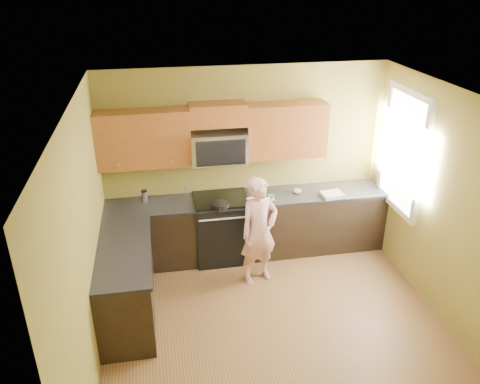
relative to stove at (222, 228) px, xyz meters
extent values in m
plane|color=brown|center=(0.40, -1.68, -0.47)|extent=(4.00, 4.00, 0.00)
plane|color=white|center=(0.40, -1.68, 2.23)|extent=(4.00, 4.00, 0.00)
plane|color=olive|center=(0.40, 0.32, 0.88)|extent=(4.00, 0.00, 4.00)
plane|color=olive|center=(0.40, -3.67, 0.88)|extent=(4.00, 0.00, 4.00)
plane|color=olive|center=(-1.60, -1.68, 0.88)|extent=(0.00, 4.00, 4.00)
plane|color=olive|center=(2.40, -1.68, 0.88)|extent=(0.00, 4.00, 4.00)
cube|color=black|center=(0.40, 0.02, -0.03)|extent=(4.00, 0.60, 0.88)
cube|color=black|center=(-1.30, -1.08, -0.03)|extent=(0.60, 1.60, 0.88)
cube|color=black|center=(0.40, 0.01, 0.43)|extent=(4.00, 0.62, 0.04)
cube|color=black|center=(-1.29, -1.08, 0.43)|extent=(0.62, 1.60, 0.04)
cube|color=brown|center=(0.00, 0.16, 1.62)|extent=(0.76, 0.33, 0.30)
imported|color=#F1787E|center=(0.40, -0.65, 0.27)|extent=(0.63, 0.52, 1.49)
cube|color=#B27F47|center=(0.39, -0.15, 0.45)|extent=(0.12, 0.12, 0.01)
ellipsoid|color=silver|center=(0.39, -0.11, 0.48)|extent=(0.14, 0.14, 0.06)
ellipsoid|color=silver|center=(1.11, 0.02, 0.48)|extent=(0.16, 0.16, 0.07)
cube|color=white|center=(1.56, -0.17, 0.47)|extent=(0.32, 0.26, 0.05)
cylinder|color=silver|center=(-0.46, 0.24, 0.51)|extent=(0.08, 0.08, 0.12)
camera|label=1|loc=(-0.83, -5.90, 3.38)|focal=35.67mm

